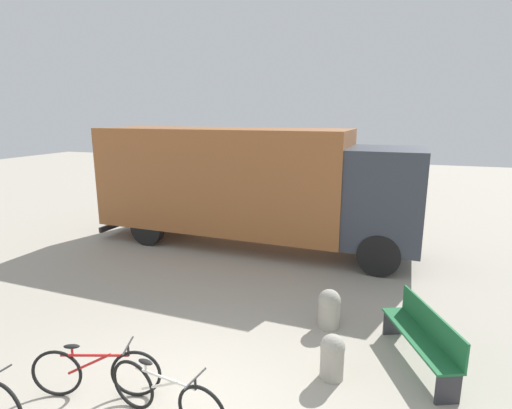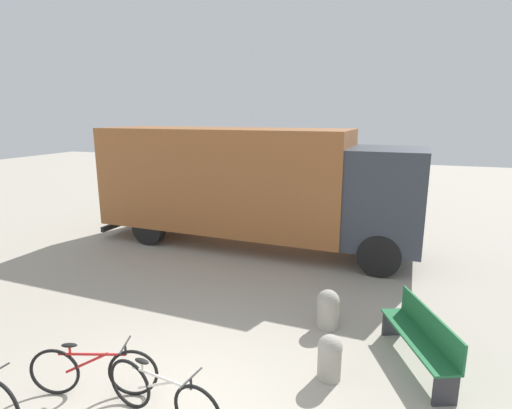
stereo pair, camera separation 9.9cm
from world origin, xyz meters
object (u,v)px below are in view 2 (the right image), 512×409
(park_bench, at_px, (422,336))
(bollard_near_bench, at_px, (330,356))
(bicycle_middle, at_px, (93,371))
(bollard_far_bench, at_px, (328,308))
(bicycle_far, at_px, (162,395))
(delivery_truck, at_px, (248,182))

(park_bench, relative_size, bollard_near_bench, 2.72)
(bicycle_middle, distance_m, bollard_far_bench, 3.95)
(bicycle_middle, height_order, bicycle_far, same)
(bicycle_far, xyz_separation_m, bollard_far_bench, (1.58, 2.97, 0.01))
(park_bench, distance_m, bollard_near_bench, 1.49)
(bollard_far_bench, bearing_deg, bicycle_far, -117.90)
(bicycle_middle, xyz_separation_m, bollard_near_bench, (2.98, 1.43, -0.01))
(delivery_truck, height_order, bicycle_middle, delivery_truck)
(park_bench, bearing_deg, bollard_far_bench, 43.22)
(delivery_truck, height_order, bollard_near_bench, delivery_truck)
(park_bench, relative_size, bollard_far_bench, 2.57)
(bollard_far_bench, bearing_deg, park_bench, -23.26)
(delivery_truck, xyz_separation_m, bicycle_middle, (0.28, -6.80, -1.53))
(bicycle_middle, bearing_deg, bicycle_far, -23.89)
(delivery_truck, xyz_separation_m, bollard_near_bench, (3.26, -5.37, -1.53))
(park_bench, relative_size, bicycle_far, 1.05)
(park_bench, relative_size, bicycle_middle, 1.09)
(delivery_truck, distance_m, bicycle_far, 7.22)
(bicycle_middle, xyz_separation_m, bollard_far_bench, (2.72, 2.87, 0.01))
(park_bench, distance_m, bicycle_middle, 4.79)
(bicycle_far, relative_size, bollard_far_bench, 2.44)
(bicycle_middle, bearing_deg, bollard_near_bench, 7.22)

